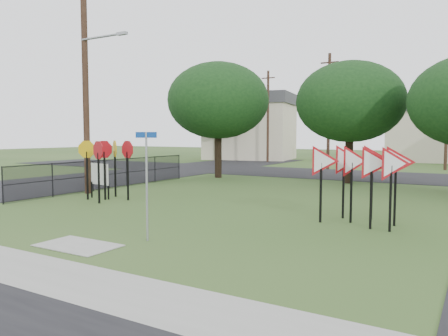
{
  "coord_description": "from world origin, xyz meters",
  "views": [
    {
      "loc": [
        8.44,
        -9.6,
        2.72
      ],
      "look_at": [
        0.96,
        3.0,
        1.6
      ],
      "focal_mm": 35.0,
      "sensor_mm": 36.0,
      "label": 1
    }
  ],
  "objects_px": {
    "stop_sign_cluster": "(106,156)",
    "yield_sign_cluster": "(363,165)",
    "street_name_sign": "(147,178)",
    "info_board": "(100,175)"
  },
  "relations": [
    {
      "from": "stop_sign_cluster",
      "to": "yield_sign_cluster",
      "type": "height_order",
      "value": "stop_sign_cluster"
    },
    {
      "from": "street_name_sign",
      "to": "info_board",
      "type": "distance_m",
      "value": 8.18
    },
    {
      "from": "info_board",
      "to": "yield_sign_cluster",
      "type": "bearing_deg",
      "value": 1.48
    },
    {
      "from": "street_name_sign",
      "to": "stop_sign_cluster",
      "type": "bearing_deg",
      "value": 143.13
    },
    {
      "from": "street_name_sign",
      "to": "yield_sign_cluster",
      "type": "bearing_deg",
      "value": 49.66
    },
    {
      "from": "street_name_sign",
      "to": "yield_sign_cluster",
      "type": "height_order",
      "value": "street_name_sign"
    },
    {
      "from": "stop_sign_cluster",
      "to": "yield_sign_cluster",
      "type": "xyz_separation_m",
      "value": [
        10.35,
        0.39,
        -0.05
      ]
    },
    {
      "from": "yield_sign_cluster",
      "to": "info_board",
      "type": "bearing_deg",
      "value": -178.52
    },
    {
      "from": "stop_sign_cluster",
      "to": "yield_sign_cluster",
      "type": "bearing_deg",
      "value": 2.18
    },
    {
      "from": "street_name_sign",
      "to": "stop_sign_cluster",
      "type": "xyz_separation_m",
      "value": [
        -6.12,
        4.59,
        0.24
      ]
    }
  ]
}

